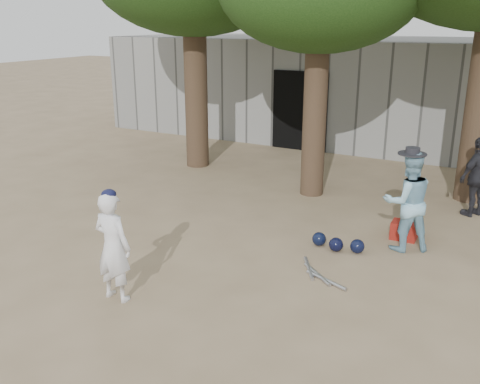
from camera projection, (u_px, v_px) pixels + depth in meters
The scene contains 8 objects.
ground at pixel (175, 263), 8.21m from camera, with size 70.00×70.00×0.00m, color #937C5E.
boy_player at pixel (113, 247), 6.94m from camera, with size 0.55×0.36×1.50m, color white.
spectator_blue at pixel (407, 202), 8.45m from camera, with size 0.79×0.61×1.62m, color #8BC0D8.
spectator_dark at pixel (478, 177), 9.95m from camera, with size 0.89×0.37×1.52m, color #222227.
red_bag at pixel (404, 230), 9.05m from camera, with size 0.42×0.32×0.30m, color #9E2615.
back_building at pixel (368, 89), 16.37m from camera, with size 16.00×5.24×3.00m.
helmet_row at pixel (337, 243), 8.63m from camera, with size 0.87×0.33×0.23m.
bat_pile at pixel (317, 274), 7.78m from camera, with size 0.91×0.72×0.06m.
Camera 1 is at (4.45, -6.08, 3.58)m, focal length 40.00 mm.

